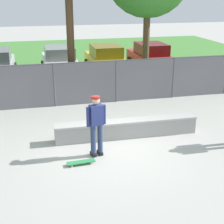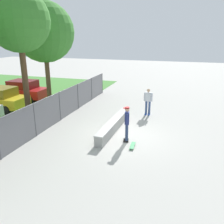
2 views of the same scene
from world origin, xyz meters
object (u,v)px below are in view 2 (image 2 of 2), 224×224
Objects in this scene: concrete_ledge at (113,125)px; car_red at (22,90)px; skateboarder at (127,122)px; skateboard at (133,145)px; bystander at (148,101)px; tree_far at (44,32)px; tree_mid at (18,21)px.

concrete_ledge is 10.16m from car_red.
car_red is at bearing 62.49° from skateboarder.
bystander reaches higher than skateboard.
tree_far reaches higher than car_red.
car_red is (5.92, 10.77, 0.77)m from skateboard.
tree_mid is 8.63m from car_red.
tree_mid is at bearing 84.78° from skateboard.
skateboard is 12.32m from car_red.
tree_far reaches higher than concrete_ledge.
tree_far is at bearing -113.77° from car_red.
skateboarder reaches higher than skateboard.
skateboarder is 8.91m from tree_far.
skateboard is at bearing -178.81° from bystander.
skateboard is at bearing -140.76° from skateboarder.
concrete_ledge is 2.63× the size of bystander.
skateboard is 0.45× the size of bystander.
car_red is (1.57, 3.56, -4.55)m from tree_far.
skateboard is (-1.77, -1.52, -0.23)m from concrete_ledge.
skateboarder is 1.01× the size of bystander.
tree_far is at bearing 58.90° from skateboard.
skateboarder is 2.27× the size of skateboard.
car_red is (5.38, 10.34, -0.19)m from skateboarder.
car_red is (5.35, 4.53, -5.04)m from tree_mid.
skateboard is at bearing -95.22° from tree_mid.
bystander reaches higher than car_red.
tree_far is 5.99m from car_red.
bystander is at bearing 1.19° from skateboard.
car_red reaches higher than concrete_ledge.
car_red is (4.15, 9.25, 0.54)m from concrete_ledge.
tree_mid is at bearing 89.67° from skateboarder.
car_red reaches higher than skateboard.
tree_far is at bearing 96.13° from bystander.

